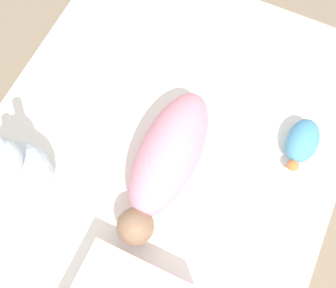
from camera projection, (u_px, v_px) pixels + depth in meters
The scene contains 5 objects.
ground_plane at pixel (167, 159), 1.44m from camera, with size 12.00×12.00×0.00m, color #7A6B56.
bed_mattress at pixel (166, 149), 1.34m from camera, with size 1.27×1.09×0.21m.
swaddled_baby at pixel (167, 158), 1.13m from camera, with size 0.49×0.18×0.18m.
bunny_plush at pixel (14, 173), 1.07m from camera, with size 0.20×0.20×0.36m.
turtle_plush at pixel (302, 141), 1.19m from camera, with size 0.18×0.09×0.08m.
Camera 1 is at (0.41, 0.20, 1.37)m, focal length 42.00 mm.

